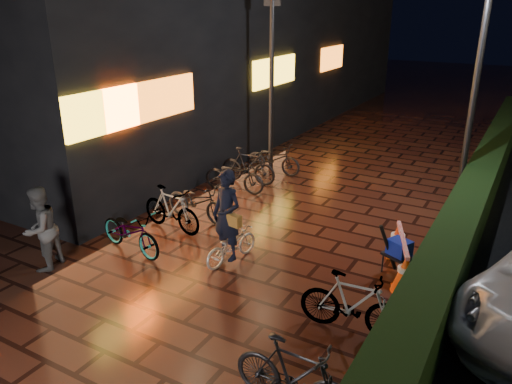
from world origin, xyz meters
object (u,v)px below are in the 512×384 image
Objects in this scene: bystander_person at (40,229)px; cyclist at (229,229)px; traffic_barrier at (401,255)px; cart_assembly at (398,249)px.

bystander_person is 0.86× the size of cyclist.
cyclist is 1.07× the size of traffic_barrier.
cart_assembly reaches higher than traffic_barrier.
cyclist is 3.21m from traffic_barrier.
bystander_person is 6.63m from traffic_barrier.
cyclist is (2.88, 1.90, -0.11)m from bystander_person.
traffic_barrier is at bearing 105.95° from bystander_person.
bystander_person reaches higher than cart_assembly.
traffic_barrier is at bearing 60.85° from cart_assembly.
cyclist is at bearing -157.22° from traffic_barrier.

